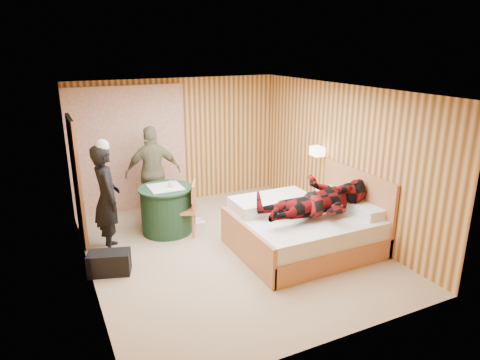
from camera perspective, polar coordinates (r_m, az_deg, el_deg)
name	(u,v)px	position (r m, az deg, el deg)	size (l,w,h in m)	color
floor	(230,249)	(6.90, -1.35, -9.18)	(4.20, 5.00, 0.01)	tan
ceiling	(229,90)	(6.19, -1.52, 11.95)	(4.20, 5.00, 0.01)	white
wall_back	(178,142)	(8.70, -8.25, 5.10)	(4.20, 0.02, 2.50)	#E9A859
wall_left	(83,194)	(5.93, -20.25, -1.79)	(0.02, 5.00, 2.50)	#E9A859
wall_right	(341,159)	(7.51, 13.35, 2.80)	(0.02, 5.00, 2.50)	#E9A859
curtain	(129,150)	(8.41, -14.60, 3.92)	(2.20, 0.08, 2.40)	beige
doorway	(77,181)	(7.34, -20.96, -0.09)	(0.06, 0.90, 2.05)	black
wall_lamp	(317,151)	(7.74, 10.28, 3.81)	(0.26, 0.24, 0.16)	gold
bed	(307,228)	(6.88, 8.86, -6.34)	(2.17, 1.71, 1.18)	#BC814D
nightstand	(324,212)	(7.76, 11.11, -4.23)	(0.39, 0.53, 0.52)	#BC814D
round_table	(167,209)	(7.46, -9.77, -3.86)	(0.92, 0.92, 0.82)	#1E412A
chair_far	(155,190)	(8.07, -11.24, -1.29)	(0.44, 0.44, 0.93)	#BC814D
chair_near	(188,205)	(7.25, -6.94, -3.31)	(0.55, 0.55, 0.92)	#BC814D
duffel_bag	(109,263)	(6.42, -17.03, -10.52)	(0.58, 0.31, 0.33)	black
sneaker_left	(195,223)	(7.75, -6.06, -5.68)	(0.26, 0.11, 0.12)	silver
sneaker_right	(197,225)	(7.62, -5.71, -6.05)	(0.28, 0.11, 0.12)	silver
woman_standing	(107,199)	(6.88, -17.32, -2.37)	(0.62, 0.41, 1.70)	black
man_at_table	(153,173)	(8.02, -11.48, 0.99)	(1.01, 0.42, 1.72)	#6D6748
man_on_bed	(319,192)	(6.48, 10.51, -1.52)	(1.77, 0.67, 0.86)	maroon
book_lower	(326,199)	(7.63, 11.45, -2.54)	(0.17, 0.22, 0.02)	silver
book_upper	(326,198)	(7.62, 11.46, -2.40)	(0.16, 0.22, 0.02)	silver
cup_nightstand	(320,194)	(7.75, 10.67, -1.88)	(0.10, 0.10, 0.09)	silver
cup_table	(172,184)	(7.28, -9.09, -0.55)	(0.12, 0.12, 0.10)	silver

